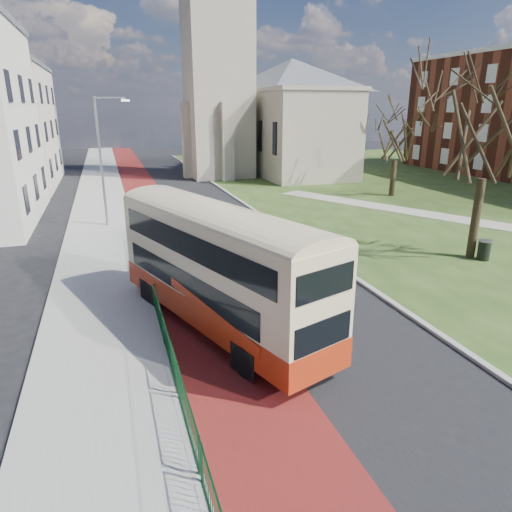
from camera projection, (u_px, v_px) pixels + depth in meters
name	position (u px, v px, depth m)	size (l,w,h in m)	color
ground	(259.00, 346.00, 15.03)	(160.00, 160.00, 0.00)	black
road_carriageway	(193.00, 214.00, 33.54)	(9.00, 120.00, 0.01)	black
bus_lane	(155.00, 216.00, 32.75)	(3.40, 120.00, 0.01)	#591414
pavement_west	(100.00, 219.00, 31.62)	(4.00, 120.00, 0.12)	gray
kerb_west	(129.00, 217.00, 32.20)	(0.25, 120.00, 0.13)	#999993
kerb_east	(245.00, 204.00, 36.69)	(0.25, 80.00, 0.13)	#999993
grass_green	(449.00, 191.00, 42.55)	(40.00, 80.00, 0.04)	#2B4217
footpath	(499.00, 226.00, 29.93)	(2.20, 36.00, 0.03)	#9E998C
pedestrian_railing	(154.00, 296.00, 17.61)	(0.07, 24.00, 1.12)	#0E3E1D
gothic_church	(259.00, 52.00, 48.97)	(16.38, 18.00, 40.00)	gray
streetlamp	(103.00, 155.00, 28.59)	(2.13, 0.18, 8.00)	gray
bus	(217.00, 263.00, 15.53)	(5.58, 10.36, 4.25)	#A0280E
winter_tree_near	(492.00, 111.00, 21.52)	(8.52, 8.52, 10.50)	#302718
winter_tree_far	(397.00, 131.00, 38.57)	(6.75, 6.75, 7.95)	#312918
litter_bin	(484.00, 250.00, 23.19)	(0.85, 0.85, 1.05)	black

